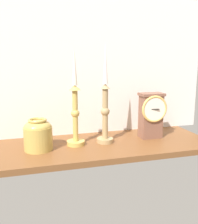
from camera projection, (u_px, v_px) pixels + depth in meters
ground_plane at (98, 146)px, 111.73cm from camera, size 100.00×36.00×2.40cm
back_wall at (88, 66)px, 122.41cm from camera, size 120.00×2.00×65.00cm
mantel_clock at (151, 114)px, 118.18cm from camera, size 12.15×8.13×20.81cm
candlestick_tall_left at (105, 108)px, 110.58cm from camera, size 7.24×7.24×42.69cm
candlestick_tall_center at (75, 110)px, 107.17cm from camera, size 7.60×7.60×40.98cm
brass_vase_jar at (38, 134)px, 102.95cm from camera, size 11.38×11.38×12.77cm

